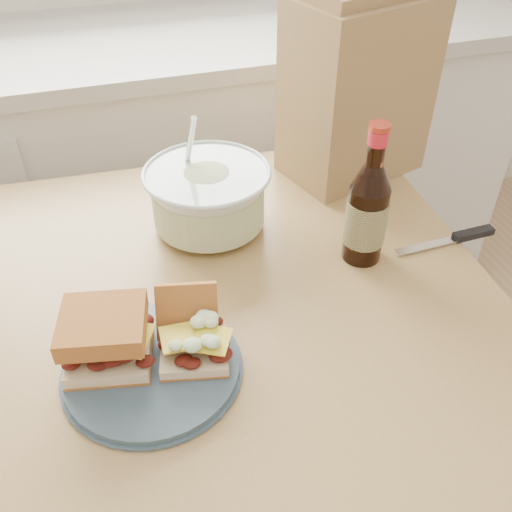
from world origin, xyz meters
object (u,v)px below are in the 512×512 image
object	(u,v)px
dining_table	(216,357)
beer_bottle	(367,211)
plate	(152,368)
paper_bag	(357,90)
coleslaw_bowl	(208,199)

from	to	relation	value
dining_table	beer_bottle	distance (m)	0.36
plate	beer_bottle	world-z (taller)	beer_bottle
beer_bottle	paper_bag	bearing A→B (deg)	76.02
plate	paper_bag	distance (m)	0.69
plate	coleslaw_bowl	distance (m)	0.36
dining_table	coleslaw_bowl	distance (m)	0.29
plate	beer_bottle	bearing A→B (deg)	20.43
beer_bottle	dining_table	bearing A→B (deg)	-162.94
dining_table	paper_bag	world-z (taller)	paper_bag
dining_table	paper_bag	size ratio (longest dim) A/B	2.81
plate	beer_bottle	size ratio (longest dim) A/B	0.98
plate	dining_table	bearing A→B (deg)	40.12
coleslaw_bowl	paper_bag	world-z (taller)	paper_bag
coleslaw_bowl	paper_bag	xyz separation A→B (m)	(0.34, 0.12, 0.12)
coleslaw_bowl	beer_bottle	bearing A→B (deg)	-35.90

